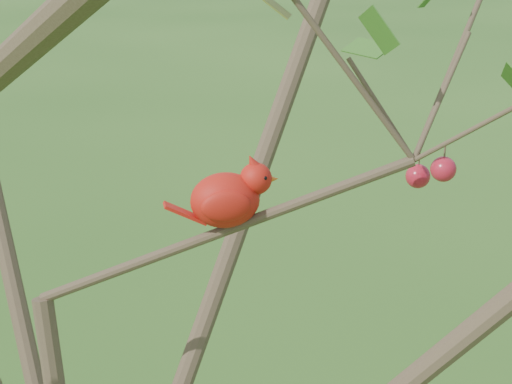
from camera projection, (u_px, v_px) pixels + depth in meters
crabapple_tree at (66, 232)px, 1.14m from camera, size 2.35×2.05×2.95m
cardinal at (229, 197)px, 1.24m from camera, size 0.19×0.10×0.13m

